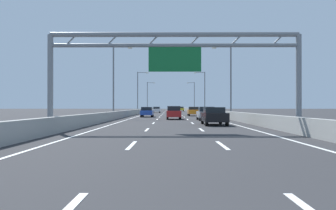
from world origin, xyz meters
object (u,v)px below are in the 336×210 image
(streetlamp_right_far, at_px, (204,90))
(black_car, at_px, (214,116))
(streetlamp_right_distant, at_px, (194,95))
(blue_car, at_px, (147,112))
(white_car, at_px, (157,110))
(streetlamp_left_far, at_px, (139,90))
(streetlamp_right_mid, at_px, (229,77))
(streetlamp_left_mid, at_px, (115,77))
(streetlamp_left_distant, at_px, (148,95))
(silver_car, at_px, (206,113))
(yellow_car, at_px, (181,109))
(sign_gantry, at_px, (174,55))
(orange_car, at_px, (194,111))
(red_car, at_px, (174,113))

(streetlamp_right_far, xyz_separation_m, black_car, (-4.07, -49.69, -4.63))
(streetlamp_right_far, relative_size, streetlamp_right_distant, 1.00)
(blue_car, bearing_deg, white_car, 89.96)
(streetlamp_left_far, bearing_deg, streetlamp_right_mid, -65.97)
(streetlamp_left_mid, bearing_deg, streetlamp_left_distant, 90.00)
(silver_car, bearing_deg, streetlamp_left_mid, 149.41)
(blue_car, distance_m, black_car, 22.73)
(yellow_car, xyz_separation_m, blue_car, (-7.03, -61.01, 0.01))
(silver_car, distance_m, white_car, 47.07)
(streetlamp_left_far, distance_m, blue_car, 28.71)
(sign_gantry, relative_size, yellow_car, 3.69)
(streetlamp_left_mid, xyz_separation_m, white_car, (3.86, 39.88, -4.64))
(orange_car, bearing_deg, black_car, -90.49)
(orange_car, bearing_deg, sign_gantry, -96.05)
(streetlamp_left_mid, relative_size, red_car, 2.31)
(streetlamp_left_mid, bearing_deg, orange_car, 46.16)
(yellow_car, bearing_deg, blue_car, -96.57)
(streetlamp_left_mid, relative_size, white_car, 2.13)
(sign_gantry, bearing_deg, streetlamp_right_far, 82.43)
(yellow_car, distance_m, silver_car, 73.05)
(streetlamp_right_mid, distance_m, silver_car, 8.90)
(black_car, xyz_separation_m, silver_car, (0.34, 9.58, -0.01))
(streetlamp_left_far, height_order, blue_car, streetlamp_left_far)
(streetlamp_right_mid, height_order, streetlamp_right_far, same)
(sign_gantry, bearing_deg, yellow_car, 87.82)
(red_car, distance_m, blue_car, 9.86)
(streetlamp_right_mid, bearing_deg, streetlamp_right_far, 90.00)
(streetlamp_left_far, bearing_deg, red_car, -78.38)
(streetlamp_right_distant, relative_size, red_car, 2.31)
(streetlamp_right_far, relative_size, red_car, 2.31)
(streetlamp_left_far, distance_m, white_car, 8.79)
(streetlamp_right_far, height_order, white_car, streetlamp_right_far)
(streetlamp_right_far, xyz_separation_m, yellow_car, (-4.08, 32.94, -4.64))
(streetlamp_right_mid, relative_size, streetlamp_left_far, 1.00)
(sign_gantry, relative_size, streetlamp_left_distant, 1.73)
(streetlamp_left_mid, distance_m, streetlamp_left_distant, 66.98)
(streetlamp_left_far, xyz_separation_m, black_car, (10.86, -49.69, -4.63))
(streetlamp_left_mid, height_order, black_car, streetlamp_left_mid)
(streetlamp_left_far, xyz_separation_m, streetlamp_right_distant, (14.93, 33.49, 0.00))
(orange_car, height_order, white_car, orange_car)
(blue_car, bearing_deg, orange_car, 40.21)
(black_car, distance_m, white_car, 56.52)
(streetlamp_right_distant, bearing_deg, silver_car, -92.91)
(streetlamp_left_mid, xyz_separation_m, streetlamp_left_far, (0.00, 33.49, 0.00))
(streetlamp_left_distant, relative_size, black_car, 2.08)
(streetlamp_left_far, bearing_deg, black_car, -77.68)
(streetlamp_right_far, bearing_deg, streetlamp_right_mid, -90.00)
(streetlamp_right_far, height_order, silver_car, streetlamp_right_far)
(streetlamp_right_distant, bearing_deg, streetlamp_right_mid, -90.00)
(streetlamp_left_distant, bearing_deg, streetlamp_left_mid, -90.00)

